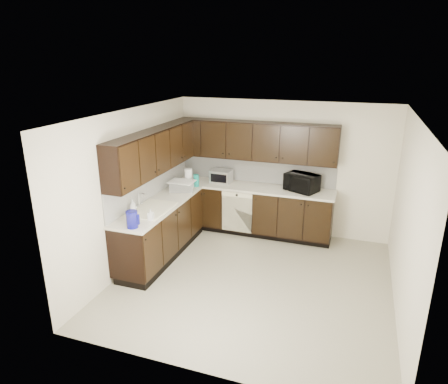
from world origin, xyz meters
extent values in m
plane|color=#9F9983|center=(0.00, 0.00, 0.00)|extent=(4.00, 4.00, 0.00)
plane|color=white|center=(0.00, 0.00, 2.50)|extent=(4.00, 4.00, 0.00)
cube|color=beige|center=(0.00, 2.00, 1.25)|extent=(4.00, 0.02, 2.50)
cube|color=beige|center=(-2.00, 0.00, 1.25)|extent=(0.02, 4.00, 2.50)
cube|color=beige|center=(2.00, 0.00, 1.25)|extent=(0.02, 4.00, 2.50)
cube|color=beige|center=(0.00, -2.00, 1.25)|extent=(4.00, 0.02, 2.50)
cube|color=black|center=(-0.50, 1.70, 0.45)|extent=(3.00, 0.60, 0.90)
cube|color=black|center=(-1.70, 0.30, 0.45)|extent=(0.60, 2.20, 0.90)
cube|color=black|center=(-0.50, 1.73, 0.05)|extent=(3.00, 0.54, 0.10)
cube|color=black|center=(-1.67, 0.30, 0.05)|extent=(0.54, 2.20, 0.10)
cube|color=beige|center=(-0.50, 1.70, 0.92)|extent=(3.03, 0.63, 0.04)
cube|color=beige|center=(-1.70, 0.30, 0.92)|extent=(0.63, 2.23, 0.04)
cube|color=silver|center=(-0.50, 1.99, 1.18)|extent=(3.00, 0.02, 0.48)
cube|color=silver|center=(-1.99, 0.60, 1.18)|extent=(0.02, 2.80, 0.48)
cube|color=black|center=(-0.50, 1.83, 1.77)|extent=(3.00, 0.33, 0.70)
cube|color=black|center=(-1.83, 0.43, 1.77)|extent=(0.33, 2.47, 0.70)
cube|color=beige|center=(-0.70, 1.41, 0.50)|extent=(0.58, 0.02, 0.78)
cube|color=beige|center=(-0.70, 1.40, 0.84)|extent=(0.58, 0.03, 0.08)
cylinder|color=black|center=(-0.70, 1.39, 0.84)|extent=(0.04, 0.02, 0.04)
cube|color=beige|center=(-1.68, 0.00, 0.95)|extent=(0.54, 0.82, 0.03)
cube|color=beige|center=(-1.68, -0.20, 0.86)|extent=(0.42, 0.34, 0.16)
cube|color=beige|center=(-1.68, 0.20, 0.86)|extent=(0.42, 0.34, 0.16)
cylinder|color=silver|center=(-1.90, 0.00, 1.07)|extent=(0.03, 0.03, 0.26)
cylinder|color=silver|center=(-1.85, 0.00, 1.19)|extent=(0.14, 0.02, 0.02)
cylinder|color=#B2B2B7|center=(-1.68, -0.20, 0.89)|extent=(0.20, 0.20, 0.10)
imported|color=black|center=(0.41, 1.72, 1.10)|extent=(0.67, 0.58, 0.31)
imported|color=gray|center=(-1.48, -0.38, 1.03)|extent=(0.09, 0.09, 0.17)
imported|color=gray|center=(-1.83, -0.29, 1.07)|extent=(0.12, 0.12, 0.25)
cube|color=silver|center=(-1.12, 1.73, 1.06)|extent=(0.41, 0.32, 0.24)
cube|color=white|center=(-1.63, 1.04, 1.02)|extent=(0.51, 0.44, 0.17)
cylinder|color=#101095|center=(-1.60, -0.70, 1.06)|extent=(0.17, 0.17, 0.25)
cylinder|color=#0D8F82|center=(-1.48, 1.35, 1.05)|extent=(0.12, 0.12, 0.22)
cylinder|color=white|center=(-1.64, 1.35, 1.10)|extent=(0.18, 0.18, 0.32)
camera|label=1|loc=(1.32, -5.18, 3.23)|focal=32.00mm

